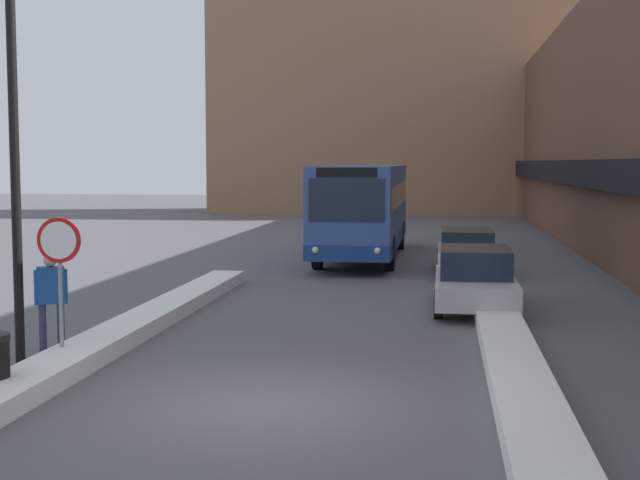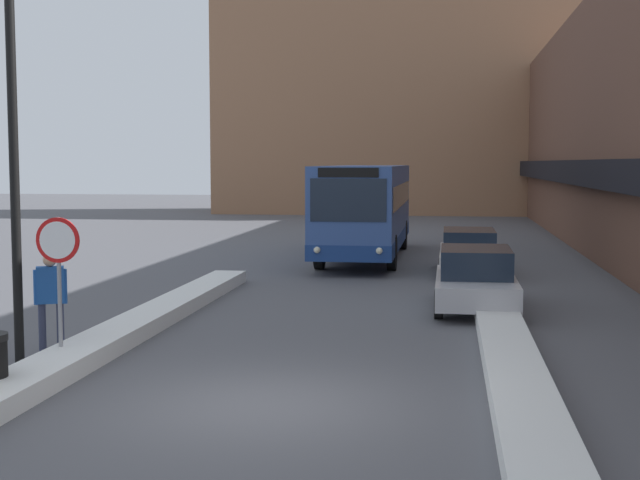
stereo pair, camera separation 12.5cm
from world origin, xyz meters
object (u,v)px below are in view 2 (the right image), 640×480
Objects in this scene: city_bus at (366,208)px; stop_sign at (58,258)px; parked_car_front at (476,279)px; parked_car_middle at (469,251)px; street_lamp at (26,96)px; pedestrian at (51,293)px.

city_bus is 4.61× the size of stop_sign.
city_bus is at bearing 78.64° from stop_sign.
parked_car_middle is (0.00, 6.78, -0.03)m from parked_car_front.
street_lamp is at bearing -102.95° from city_bus.
parked_car_front is 0.59× the size of street_lamp.
street_lamp reaches higher than parked_car_front.
pedestrian is at bearing -121.48° from parked_car_middle.
pedestrian reaches higher than parked_car_middle.
stop_sign reaches higher than pedestrian.
parked_car_middle is 14.75m from pedestrian.
parked_car_front is 6.78m from parked_car_middle.
stop_sign is at bearing -101.36° from city_bus.
parked_car_front is (3.54, -10.75, -1.08)m from city_bus.
city_bus reaches higher than stop_sign.
street_lamp reaches higher than parked_car_middle.
parked_car_middle is (3.54, -3.97, -1.11)m from city_bus.
parked_car_middle is 1.93× the size of stop_sign.
stop_sign is 1.40m from pedestrian.
street_lamp is at bearing -106.77° from pedestrian.
street_lamp is (-7.57, -13.55, 3.82)m from parked_car_middle.
stop_sign is at bearing -4.12° from street_lamp.
pedestrian is (-0.13, 0.98, -3.43)m from street_lamp.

